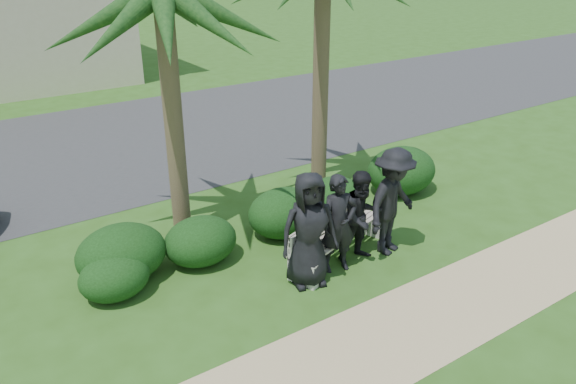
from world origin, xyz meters
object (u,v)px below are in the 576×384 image
Objects in this scene: man_c at (362,217)px; man_b at (339,224)px; man_d at (393,202)px; man_a at (309,230)px; park_bench at (338,238)px.

man_b is at bearing -172.93° from man_c.
man_b reaches higher than man_c.
man_b is 1.10m from man_d.
man_a reaches higher than man_b.
man_a reaches higher than man_c.
park_bench is 1.27× the size of man_a.
man_b is at bearing 20.56° from man_a.
man_b is 0.88× the size of man_d.
park_bench is at bearing 38.34° from man_a.
man_d reaches higher than park_bench.
man_b is 0.51m from man_c.
man_d is at bearing 10.76° from man_b.
man_c is (0.25, -0.28, 0.44)m from park_bench.
park_bench is 1.25× the size of man_d.
man_a is 0.98× the size of man_d.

